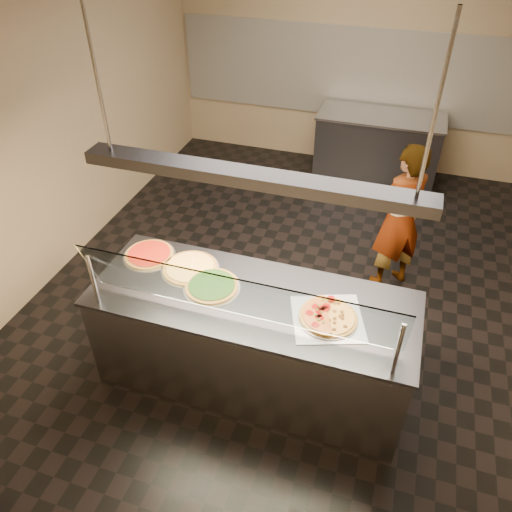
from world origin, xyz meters
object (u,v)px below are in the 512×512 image
(half_pizza_pepperoni, at_px, (315,312))
(heat_lamp_housing, at_px, (252,178))
(half_pizza_sausage, at_px, (342,319))
(pizza_spatula, at_px, (196,269))
(pizza_spinach, at_px, (212,286))
(sneeze_guard, at_px, (236,298))
(prep_table, at_px, (377,148))
(pizza_cheese, at_px, (190,268))
(perforated_tray, at_px, (328,318))
(pizza_tomato, at_px, (149,254))
(serving_counter, at_px, (253,340))
(worker, at_px, (399,219))

(half_pizza_pepperoni, distance_m, heat_lamp_housing, 1.10)
(half_pizza_sausage, bearing_deg, pizza_spatula, 170.47)
(half_pizza_pepperoni, height_order, pizza_spinach, half_pizza_pepperoni)
(sneeze_guard, height_order, prep_table, sneeze_guard)
(half_pizza_pepperoni, relative_size, prep_table, 0.27)
(pizza_cheese, relative_size, pizza_spatula, 2.04)
(perforated_tray, bearing_deg, pizza_tomato, 169.97)
(serving_counter, height_order, half_pizza_sausage, half_pizza_sausage)
(serving_counter, relative_size, worker, 1.58)
(sneeze_guard, xyz_separation_m, pizza_tomato, (-0.98, 0.57, -0.28))
(pizza_cheese, xyz_separation_m, pizza_tomato, (-0.40, 0.06, -0.00))
(sneeze_guard, bearing_deg, half_pizza_sausage, 23.44)
(pizza_spatula, bearing_deg, pizza_spinach, -35.93)
(pizza_spinach, height_order, heat_lamp_housing, heat_lamp_housing)
(sneeze_guard, bearing_deg, serving_counter, 90.00)
(sneeze_guard, bearing_deg, pizza_spatula, 136.44)
(half_pizza_sausage, height_order, pizza_cheese, half_pizza_sausage)
(serving_counter, bearing_deg, pizza_cheese, 163.68)
(half_pizza_pepperoni, bearing_deg, sneeze_guard, -148.77)
(half_pizza_pepperoni, distance_m, pizza_cheese, 1.10)
(pizza_cheese, distance_m, pizza_spatula, 0.06)
(pizza_cheese, bearing_deg, pizza_spatula, -13.86)
(heat_lamp_housing, bearing_deg, perforated_tray, -4.65)
(serving_counter, bearing_deg, heat_lamp_housing, 89.10)
(sneeze_guard, height_order, half_pizza_pepperoni, sneeze_guard)
(half_pizza_sausage, relative_size, pizza_tomato, 1.06)
(heat_lamp_housing, bearing_deg, sneeze_guard, -90.00)
(serving_counter, height_order, prep_table, same)
(perforated_tray, height_order, half_pizza_pepperoni, half_pizza_pepperoni)
(pizza_spinach, bearing_deg, heat_lamp_housing, -3.03)
(half_pizza_sausage, height_order, pizza_tomato, half_pizza_sausage)
(pizza_spinach, xyz_separation_m, pizza_spatula, (-0.19, 0.14, 0.01))
(perforated_tray, xyz_separation_m, worker, (0.37, 1.71, -0.15))
(half_pizza_pepperoni, relative_size, half_pizza_sausage, 1.00)
(perforated_tray, xyz_separation_m, pizza_spatula, (-1.11, 0.20, 0.02))
(half_pizza_pepperoni, distance_m, pizza_tomato, 1.50)
(pizza_spatula, distance_m, heat_lamp_housing, 1.13)
(pizza_tomato, xyz_separation_m, prep_table, (1.50, 3.68, -0.48))
(heat_lamp_housing, bearing_deg, pizza_spinach, 176.97)
(half_pizza_sausage, distance_m, pizza_spatula, 1.23)
(perforated_tray, relative_size, prep_table, 0.38)
(pizza_cheese, relative_size, pizza_tomato, 1.09)
(serving_counter, xyz_separation_m, pizza_tomato, (-0.98, 0.23, 0.48))
(pizza_tomato, xyz_separation_m, heat_lamp_housing, (0.98, -0.23, 1.01))
(pizza_spinach, relative_size, worker, 0.28)
(pizza_tomato, bearing_deg, heat_lamp_housing, -13.17)
(half_pizza_pepperoni, height_order, pizza_spatula, half_pizza_pepperoni)
(heat_lamp_housing, bearing_deg, worker, 59.90)
(sneeze_guard, relative_size, pizza_tomato, 5.24)
(half_pizza_sausage, xyz_separation_m, pizza_cheese, (-1.27, 0.22, -0.01))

